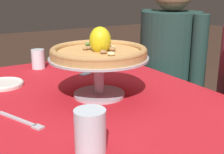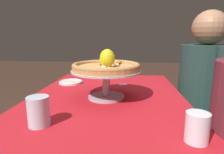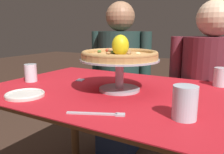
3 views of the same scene
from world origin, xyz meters
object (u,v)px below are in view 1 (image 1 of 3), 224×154
(pizza_stand, at_px, (100,69))
(pizza, at_px, (100,51))
(water_glass_side_left, at_px, (38,60))
(dinner_fork, at_px, (22,121))
(diner_left, at_px, (168,82))
(side_plate, at_px, (3,84))
(sugar_packet, at_px, (85,74))
(water_glass_front_right, at_px, (90,133))

(pizza_stand, distance_m, pizza, 0.07)
(pizza_stand, distance_m, water_glass_side_left, 0.52)
(dinner_fork, relative_size, diner_left, 0.16)
(diner_left, bearing_deg, side_plate, -89.11)
(diner_left, bearing_deg, pizza, -62.61)
(side_plate, distance_m, diner_left, 0.93)
(sugar_packet, bearing_deg, dinner_fork, -46.02)
(water_glass_front_right, bearing_deg, sugar_packet, 155.59)
(pizza_stand, relative_size, water_glass_side_left, 3.78)
(diner_left, bearing_deg, dinner_fork, -66.46)
(sugar_packet, bearing_deg, pizza, -14.44)
(sugar_packet, bearing_deg, diner_left, 93.19)
(water_glass_front_right, relative_size, sugar_packet, 2.20)
(diner_left, bearing_deg, pizza_stand, -62.60)
(pizza, xyz_separation_m, side_plate, (-0.31, -0.29, -0.16))
(pizza_stand, relative_size, dinner_fork, 1.92)
(water_glass_side_left, relative_size, side_plate, 0.59)
(water_glass_side_left, height_order, sugar_packet, water_glass_side_left)
(water_glass_side_left, xyz_separation_m, dinner_fork, (0.60, -0.24, -0.04))
(sugar_packet, height_order, diner_left, diner_left)
(dinner_fork, bearing_deg, side_plate, 176.56)
(sugar_packet, bearing_deg, water_glass_front_right, -24.41)
(side_plate, height_order, diner_left, diner_left)
(pizza, distance_m, side_plate, 0.46)
(pizza_stand, bearing_deg, pizza, 123.15)
(sugar_packet, bearing_deg, water_glass_side_left, -145.12)
(pizza_stand, height_order, water_glass_side_left, pizza_stand)
(pizza, relative_size, water_glass_front_right, 3.20)
(pizza_stand, relative_size, pizza, 1.04)
(side_plate, bearing_deg, water_glass_side_left, 133.82)
(water_glass_front_right, relative_size, water_glass_side_left, 1.13)
(pizza, relative_size, diner_left, 0.29)
(pizza, distance_m, water_glass_front_right, 0.42)
(side_plate, bearing_deg, pizza_stand, 43.55)
(pizza, height_order, dinner_fork, pizza)
(sugar_packet, distance_m, diner_left, 0.56)
(pizza, distance_m, diner_left, 0.76)
(pizza_stand, xyz_separation_m, dinner_fork, (0.09, -0.32, -0.10))
(pizza, bearing_deg, pizza_stand, -56.85)
(water_glass_side_left, xyz_separation_m, side_plate, (0.21, -0.21, -0.03))
(pizza, bearing_deg, water_glass_front_right, -31.82)
(pizza, bearing_deg, side_plate, -136.36)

